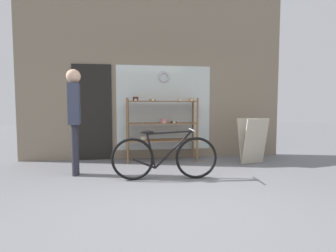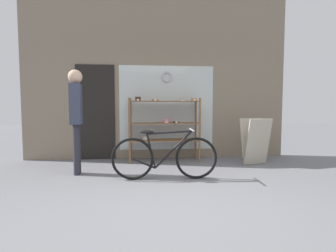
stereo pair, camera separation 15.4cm
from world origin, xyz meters
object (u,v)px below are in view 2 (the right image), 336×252
(display_case, at_px, (163,123))
(bicycle, at_px, (164,157))
(pedestrian, at_px, (76,112))
(sandwich_board, at_px, (255,141))

(display_case, bearing_deg, bicycle, -94.12)
(display_case, xyz_separation_m, pedestrian, (-1.59, -0.99, 0.25))
(display_case, xyz_separation_m, bicycle, (-0.11, -1.47, -0.47))
(sandwich_board, distance_m, pedestrian, 3.51)
(display_case, distance_m, pedestrian, 1.89)
(display_case, height_order, bicycle, display_case)
(sandwich_board, height_order, pedestrian, pedestrian)
(pedestrian, bearing_deg, display_case, -63.91)
(display_case, relative_size, sandwich_board, 1.62)
(sandwich_board, bearing_deg, pedestrian, 175.88)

